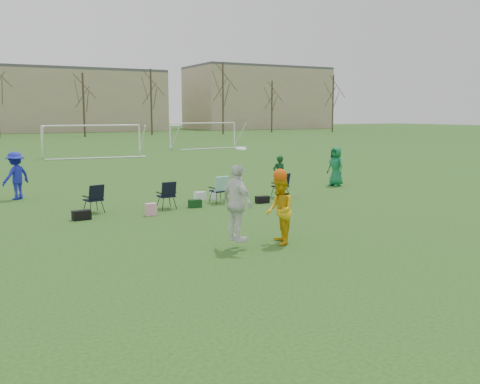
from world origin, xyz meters
TOP-DOWN VIEW (x-y plane):
  - ground at (0.00, 0.00)m, footprint 260.00×260.00m
  - fielder_blue at (-3.28, 12.45)m, footprint 1.37×1.26m
  - fielder_green_far at (10.09, 9.83)m, footprint 0.69×0.95m
  - center_contest at (1.32, 1.61)m, footprint 1.97×1.17m
  - sideline_setup at (2.80, 8.03)m, footprint 8.57×2.39m
  - goal_mid at (4.00, 32.00)m, footprint 7.40×0.63m
  - goal_right at (16.00, 38.00)m, footprint 7.35×1.14m
  - tree_line at (0.24, 69.85)m, footprint 110.28×3.28m
  - building_row at (6.73, 96.00)m, footprint 126.00×16.00m

SIDE VIEW (x-z plane):
  - ground at x=0.00m, z-range 0.00..0.00m
  - sideline_setup at x=2.80m, z-range -0.32..1.34m
  - fielder_green_far at x=10.09m, z-range 0.00..1.79m
  - fielder_blue at x=-3.28m, z-range 0.00..1.85m
  - center_contest at x=1.32m, z-range -0.22..2.27m
  - goal_mid at x=4.00m, z-range 0.69..3.15m
  - goal_right at x=16.00m, z-range 0.69..3.15m
  - tree_line at x=0.24m, z-range -0.61..10.79m
  - building_row at x=6.73m, z-range -0.51..12.49m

